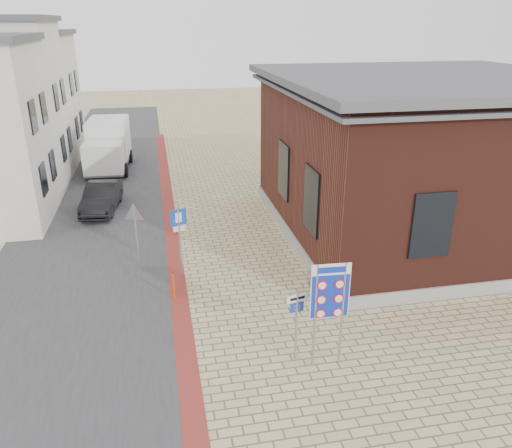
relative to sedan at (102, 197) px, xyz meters
name	(u,v)px	position (x,y,z in m)	size (l,w,h in m)	color
ground	(252,339)	(5.23, -12.28, -0.68)	(120.00, 120.00, 0.00)	tan
road_strip	(102,193)	(-0.27, 2.72, -0.67)	(7.00, 60.00, 0.02)	#38383A
curb_strip	(170,222)	(3.23, -2.28, -0.66)	(0.60, 40.00, 0.02)	maroon
brick_building	(425,154)	(14.23, -5.28, 2.81)	(13.00, 13.00, 6.80)	gray
townhouse_far	(20,97)	(-5.76, 11.72, 3.49)	(7.40, 6.40, 8.30)	silver
bike_rack	(315,287)	(7.88, -10.08, -0.42)	(0.08, 1.80, 0.60)	slate
sedan	(102,197)	(0.00, 0.00, 0.00)	(1.44, 4.13, 1.36)	black
box_truck	(108,145)	(-0.12, 7.63, 0.89)	(2.72, 5.92, 3.04)	slate
border_sign	(330,293)	(7.00, -13.78, 1.54)	(1.05, 0.11, 3.08)	gray
essen_sign	(297,315)	(6.23, -13.40, 0.75)	(0.59, 0.16, 2.19)	gray
parking_sign	(179,229)	(3.43, -7.78, 1.18)	(0.58, 0.21, 2.71)	gray
yield_sign	(135,219)	(1.86, -6.56, 1.24)	(0.86, 0.35, 2.51)	gray
bollard	(174,287)	(3.07, -9.48, -0.20)	(0.09, 0.09, 0.95)	#E23D0B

